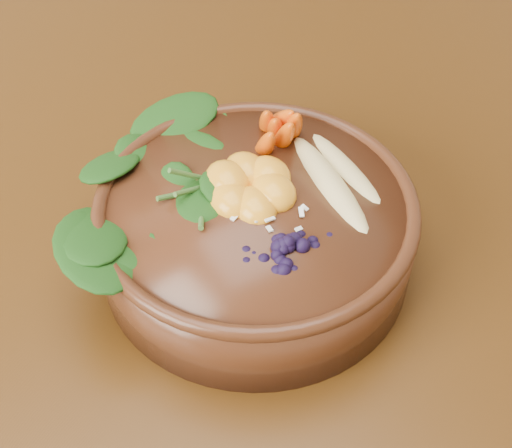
% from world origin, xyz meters
% --- Properties ---
extents(stoneware_bowl, '(0.27, 0.27, 0.07)m').
position_xyz_m(stoneware_bowl, '(0.22, -0.10, 0.78)').
color(stoneware_bowl, '#4A2513').
rests_on(stoneware_bowl, dining_table).
extents(kale_heap, '(0.18, 0.16, 0.04)m').
position_xyz_m(kale_heap, '(0.19, -0.05, 0.84)').
color(kale_heap, '#1E4E16').
rests_on(kale_heap, stoneware_bowl).
extents(carrot_cluster, '(0.06, 0.06, 0.07)m').
position_xyz_m(carrot_cluster, '(0.27, -0.04, 0.85)').
color(carrot_cluster, '#DA5109').
rests_on(carrot_cluster, stoneware_bowl).
extents(banana_halves, '(0.05, 0.14, 0.02)m').
position_xyz_m(banana_halves, '(0.29, -0.11, 0.83)').
color(banana_halves, '#E0CC84').
rests_on(banana_halves, stoneware_bowl).
extents(mandarin_cluster, '(0.08, 0.09, 0.03)m').
position_xyz_m(mandarin_cluster, '(0.22, -0.09, 0.83)').
color(mandarin_cluster, orange).
rests_on(mandarin_cluster, stoneware_bowl).
extents(blueberry_pile, '(0.12, 0.10, 0.03)m').
position_xyz_m(blueberry_pile, '(0.22, -0.16, 0.83)').
color(blueberry_pile, black).
rests_on(blueberry_pile, stoneware_bowl).
extents(coconut_flakes, '(0.08, 0.07, 0.01)m').
position_xyz_m(coconut_flakes, '(0.22, -0.12, 0.82)').
color(coconut_flakes, white).
rests_on(coconut_flakes, stoneware_bowl).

